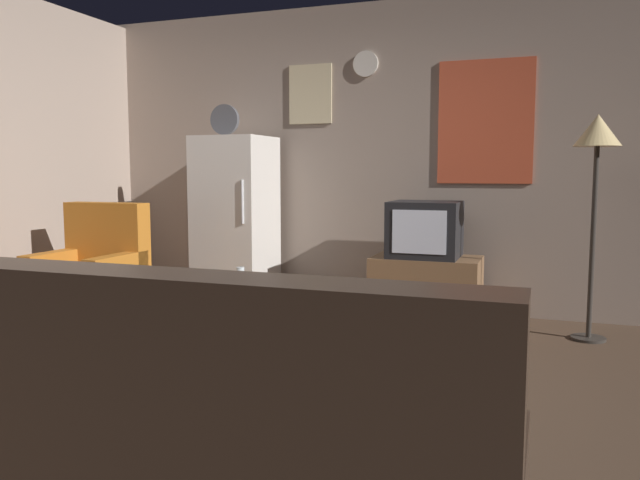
{
  "coord_description": "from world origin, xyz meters",
  "views": [
    {
      "loc": [
        1.46,
        -2.97,
        1.19
      ],
      "look_at": [
        0.07,
        0.9,
        0.75
      ],
      "focal_mm": 35.45,
      "sensor_mm": 36.0,
      "label": 1
    }
  ],
  "objects_px": {
    "tv_stand": "(426,290)",
    "remote_control": "(215,294)",
    "standing_lamp": "(597,148)",
    "armchair": "(91,287)",
    "fridge": "(236,222)",
    "couch": "(237,457)",
    "wine_glass": "(240,279)",
    "mug_ceramic_white": "(225,284)",
    "coffee_table": "(228,332)",
    "crt_tv": "(425,229)"
  },
  "relations": [
    {
      "from": "crt_tv",
      "to": "wine_glass",
      "type": "relative_size",
      "value": 3.6
    },
    {
      "from": "tv_stand",
      "to": "remote_control",
      "type": "distance_m",
      "value": 1.91
    },
    {
      "from": "fridge",
      "to": "coffee_table",
      "type": "relative_size",
      "value": 2.46
    },
    {
      "from": "armchair",
      "to": "standing_lamp",
      "type": "bearing_deg",
      "value": 15.92
    },
    {
      "from": "mug_ceramic_white",
      "to": "couch",
      "type": "distance_m",
      "value": 2.06
    },
    {
      "from": "coffee_table",
      "to": "couch",
      "type": "xyz_separation_m",
      "value": [
        0.93,
        -1.68,
        0.09
      ]
    },
    {
      "from": "mug_ceramic_white",
      "to": "standing_lamp",
      "type": "bearing_deg",
      "value": 31.21
    },
    {
      "from": "mug_ceramic_white",
      "to": "couch",
      "type": "height_order",
      "value": "couch"
    },
    {
      "from": "fridge",
      "to": "crt_tv",
      "type": "distance_m",
      "value": 1.68
    },
    {
      "from": "fridge",
      "to": "couch",
      "type": "height_order",
      "value": "fridge"
    },
    {
      "from": "tv_stand",
      "to": "wine_glass",
      "type": "xyz_separation_m",
      "value": [
        -0.92,
        -1.42,
        0.26
      ]
    },
    {
      "from": "fridge",
      "to": "armchair",
      "type": "bearing_deg",
      "value": -117.91
    },
    {
      "from": "remote_control",
      "to": "crt_tv",
      "type": "bearing_deg",
      "value": 62.35
    },
    {
      "from": "crt_tv",
      "to": "couch",
      "type": "height_order",
      "value": "crt_tv"
    },
    {
      "from": "coffee_table",
      "to": "remote_control",
      "type": "xyz_separation_m",
      "value": [
        -0.06,
        -0.03,
        0.23
      ]
    },
    {
      "from": "mug_ceramic_white",
      "to": "remote_control",
      "type": "distance_m",
      "value": 0.15
    },
    {
      "from": "coffee_table",
      "to": "couch",
      "type": "height_order",
      "value": "couch"
    },
    {
      "from": "fridge",
      "to": "tv_stand",
      "type": "xyz_separation_m",
      "value": [
        1.69,
        -0.02,
        -0.49
      ]
    },
    {
      "from": "fridge",
      "to": "remote_control",
      "type": "xyz_separation_m",
      "value": [
        0.71,
        -1.64,
        -0.3
      ]
    },
    {
      "from": "fridge",
      "to": "wine_glass",
      "type": "xyz_separation_m",
      "value": [
        0.77,
        -1.43,
        -0.23
      ]
    },
    {
      "from": "fridge",
      "to": "armchair",
      "type": "distance_m",
      "value": 1.38
    },
    {
      "from": "wine_glass",
      "to": "couch",
      "type": "distance_m",
      "value": 2.08
    },
    {
      "from": "crt_tv",
      "to": "standing_lamp",
      "type": "bearing_deg",
      "value": -6.81
    },
    {
      "from": "crt_tv",
      "to": "fridge",
      "type": "bearing_deg",
      "value": 179.44
    },
    {
      "from": "crt_tv",
      "to": "couch",
      "type": "bearing_deg",
      "value": -89.67
    },
    {
      "from": "standing_lamp",
      "to": "armchair",
      "type": "relative_size",
      "value": 1.66
    },
    {
      "from": "crt_tv",
      "to": "armchair",
      "type": "height_order",
      "value": "crt_tv"
    },
    {
      "from": "fridge",
      "to": "crt_tv",
      "type": "relative_size",
      "value": 3.28
    },
    {
      "from": "standing_lamp",
      "to": "wine_glass",
      "type": "bearing_deg",
      "value": -148.99
    },
    {
      "from": "coffee_table",
      "to": "mug_ceramic_white",
      "type": "xyz_separation_m",
      "value": [
        -0.08,
        0.12,
        0.27
      ]
    },
    {
      "from": "fridge",
      "to": "standing_lamp",
      "type": "bearing_deg",
      "value": -3.19
    },
    {
      "from": "tv_stand",
      "to": "couch",
      "type": "relative_size",
      "value": 0.49
    },
    {
      "from": "standing_lamp",
      "to": "mug_ceramic_white",
      "type": "relative_size",
      "value": 17.67
    },
    {
      "from": "couch",
      "to": "crt_tv",
      "type": "bearing_deg",
      "value": 90.33
    },
    {
      "from": "crt_tv",
      "to": "coffee_table",
      "type": "distance_m",
      "value": 1.9
    },
    {
      "from": "standing_lamp",
      "to": "couch",
      "type": "relative_size",
      "value": 0.94
    },
    {
      "from": "standing_lamp",
      "to": "armchair",
      "type": "distance_m",
      "value": 3.78
    },
    {
      "from": "fridge",
      "to": "wine_glass",
      "type": "bearing_deg",
      "value": -61.75
    },
    {
      "from": "standing_lamp",
      "to": "coffee_table",
      "type": "relative_size",
      "value": 2.21
    },
    {
      "from": "crt_tv",
      "to": "coffee_table",
      "type": "relative_size",
      "value": 0.75
    },
    {
      "from": "armchair",
      "to": "wine_glass",
      "type": "bearing_deg",
      "value": -11.18
    },
    {
      "from": "wine_glass",
      "to": "mug_ceramic_white",
      "type": "relative_size",
      "value": 1.67
    },
    {
      "from": "coffee_table",
      "to": "wine_glass",
      "type": "height_order",
      "value": "wine_glass"
    },
    {
      "from": "fridge",
      "to": "armchair",
      "type": "relative_size",
      "value": 1.84
    },
    {
      "from": "crt_tv",
      "to": "mug_ceramic_white",
      "type": "distance_m",
      "value": 1.79
    },
    {
      "from": "tv_stand",
      "to": "crt_tv",
      "type": "relative_size",
      "value": 1.56
    },
    {
      "from": "crt_tv",
      "to": "wine_glass",
      "type": "distance_m",
      "value": 1.7
    },
    {
      "from": "tv_stand",
      "to": "armchair",
      "type": "relative_size",
      "value": 0.87
    },
    {
      "from": "standing_lamp",
      "to": "coffee_table",
      "type": "xyz_separation_m",
      "value": [
        -2.12,
        -1.45,
        -1.13
      ]
    },
    {
      "from": "standing_lamp",
      "to": "wine_glass",
      "type": "distance_m",
      "value": 2.61
    }
  ]
}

